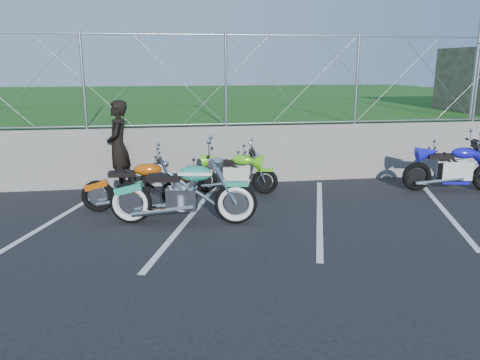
{
  "coord_description": "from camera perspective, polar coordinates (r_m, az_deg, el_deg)",
  "views": [
    {
      "loc": [
        -0.27,
        -6.83,
        2.65
      ],
      "look_at": [
        0.97,
        1.3,
        0.6
      ],
      "focal_mm": 35.0,
      "sensor_mm": 36.0,
      "label": 1
    }
  ],
  "objects": [
    {
      "name": "retaining_wall",
      "position": [
        10.52,
        -7.08,
        2.93
      ],
      "size": [
        30.0,
        0.22,
        1.3
      ],
      "primitive_type": "cube",
      "color": "slate",
      "rests_on": "ground"
    },
    {
      "name": "sportbike_green",
      "position": [
        9.76,
        -0.5,
        0.7
      ],
      "size": [
        1.78,
        0.68,
        0.94
      ],
      "rotation": [
        0.0,
        0.0,
        -0.26
      ],
      "color": "black",
      "rests_on": "ground"
    },
    {
      "name": "person_standing",
      "position": [
        10.22,
        -14.62,
        4.02
      ],
      "size": [
        0.47,
        0.71,
        1.92
      ],
      "primitive_type": "imported",
      "rotation": [
        0.0,
        0.0,
        -1.59
      ],
      "color": "black",
      "rests_on": "ground"
    },
    {
      "name": "grass_field",
      "position": [
        20.43,
        -7.99,
        8.23
      ],
      "size": [
        30.0,
        20.0,
        1.3
      ],
      "primitive_type": "cube",
      "color": "#194B14",
      "rests_on": "ground"
    },
    {
      "name": "sign_pole",
      "position": [
        13.08,
        26.91,
        13.19
      ],
      "size": [
        0.08,
        0.08,
        3.0
      ],
      "primitive_type": "cylinder",
      "color": "gray",
      "rests_on": "grass_field"
    },
    {
      "name": "cruiser_turquoise",
      "position": [
        7.92,
        -6.74,
        -1.86
      ],
      "size": [
        2.48,
        0.78,
        1.24
      ],
      "rotation": [
        0.0,
        0.0,
        -0.17
      ],
      "color": "black",
      "rests_on": "ground"
    },
    {
      "name": "naked_orange",
      "position": [
        8.8,
        -12.16,
        -0.9
      ],
      "size": [
        2.04,
        0.69,
        1.02
      ],
      "rotation": [
        0.0,
        0.0,
        -0.02
      ],
      "color": "black",
      "rests_on": "ground"
    },
    {
      "name": "chain_link_fence",
      "position": [
        10.34,
        -7.35,
        11.94
      ],
      "size": [
        28.0,
        0.03,
        2.0
      ],
      "color": "gray",
      "rests_on": "retaining_wall"
    },
    {
      "name": "parking_lines",
      "position": [
        8.39,
        1.85,
        -4.39
      ],
      "size": [
        18.29,
        4.31,
        0.01
      ],
      "color": "silver",
      "rests_on": "ground"
    },
    {
      "name": "ground",
      "position": [
        7.33,
        -6.04,
        -7.27
      ],
      "size": [
        90.0,
        90.0,
        0.0
      ],
      "primitive_type": "plane",
      "color": "black",
      "rests_on": "ground"
    },
    {
      "name": "sportbike_blue",
      "position": [
        10.91,
        24.62,
        1.16
      ],
      "size": [
        2.07,
        0.73,
        1.08
      ],
      "rotation": [
        0.0,
        0.0,
        -0.2
      ],
      "color": "black",
      "rests_on": "ground"
    }
  ]
}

